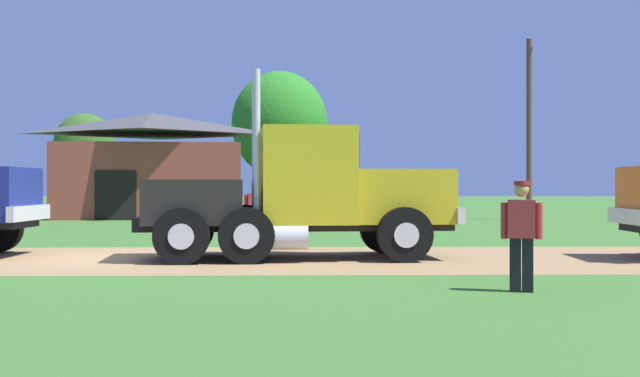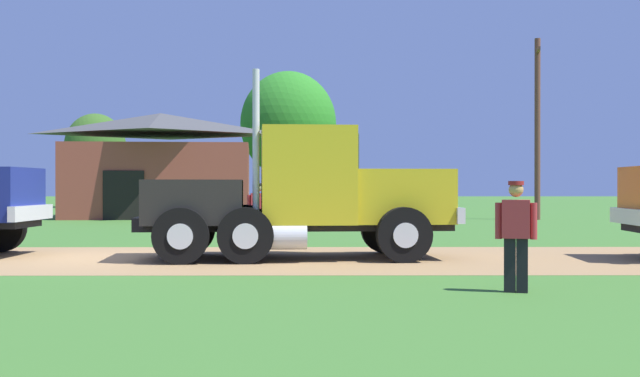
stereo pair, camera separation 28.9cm
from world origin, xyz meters
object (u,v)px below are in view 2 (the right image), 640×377
shed_building (160,167)px  utility_pole_near (537,123)px  visitor_walking_mid (516,233)px  visitor_far_side (259,211)px  truck_foreground_white (301,196)px

shed_building → utility_pole_near: bearing=-9.5°
visitor_walking_mid → shed_building: bearing=110.2°
shed_building → utility_pole_near: utility_pole_near is taller
visitor_walking_mid → utility_pole_near: bearing=74.2°
shed_building → visitor_walking_mid: bearing=-69.8°
visitor_far_side → utility_pole_near: bearing=52.0°
visitor_far_side → utility_pole_near: utility_pole_near is taller
truck_foreground_white → utility_pole_near: bearing=62.2°
truck_foreground_white → shed_building: bearing=107.7°
visitor_walking_mid → shed_building: size_ratio=0.17×
visitor_far_side → utility_pole_near: (11.49, 14.73, 3.45)m
truck_foreground_white → visitor_far_side: bearing=104.3°
visitor_far_side → shed_building: shed_building is taller
visitor_far_side → utility_pole_near: 19.00m
visitor_walking_mid → visitor_far_side: bearing=113.1°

